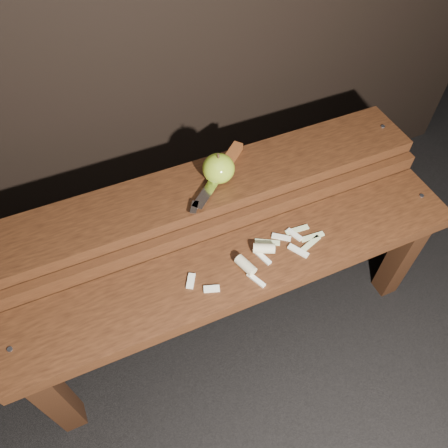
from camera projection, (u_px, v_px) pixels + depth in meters
name	position (u px, v px, depth m)	size (l,w,h in m)	color
ground	(231.00, 319.00, 1.45)	(60.00, 60.00, 0.00)	black
bench_front_tier	(242.00, 280.00, 1.14)	(1.20, 0.20, 0.42)	black
bench_rear_tier	(209.00, 204.00, 1.22)	(1.20, 0.21, 0.50)	black
apple	(218.00, 168.00, 1.13)	(0.08, 0.08, 0.09)	olive
knife	(225.00, 166.00, 1.17)	(0.22, 0.19, 0.02)	brown
apple_scraps	(261.00, 255.00, 1.10)	(0.39, 0.14, 0.03)	beige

